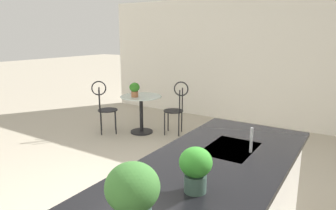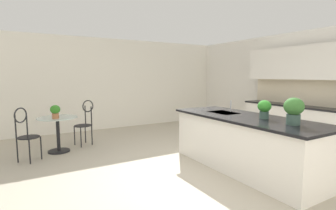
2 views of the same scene
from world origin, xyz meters
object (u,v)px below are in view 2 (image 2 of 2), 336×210
at_px(potted_plant_counter_near, 264,108).
at_px(potted_plant_counter_far, 294,109).
at_px(bistro_table, 58,131).
at_px(potted_plant_on_table, 55,111).
at_px(chair_by_island, 85,120).
at_px(chair_near_window, 26,132).

bearing_deg(potted_plant_counter_near, potted_plant_counter_far, -6.45).
relative_size(potted_plant_counter_near, potted_plant_counter_far, 0.78).
distance_m(bistro_table, potted_plant_on_table, 0.47).
xyz_separation_m(bistro_table, chair_by_island, (-0.30, 0.62, 0.13)).
distance_m(chair_near_window, potted_plant_counter_near, 4.26).
height_order(chair_near_window, potted_plant_counter_far, potted_plant_counter_far).
bearing_deg(chair_by_island, chair_near_window, -60.33).
bearing_deg(chair_near_window, potted_plant_on_table, 115.63).
bearing_deg(chair_near_window, chair_by_island, 119.67).
relative_size(bistro_table, potted_plant_on_table, 2.90).
bearing_deg(potted_plant_counter_near, bistro_table, -137.47).
xyz_separation_m(bistro_table, potted_plant_on_table, (0.13, -0.05, 0.45)).
xyz_separation_m(chair_near_window, chair_by_island, (-0.69, 1.22, 0.00)).
distance_m(chair_by_island, potted_plant_counter_near, 3.94).
relative_size(potted_plant_on_table, potted_plant_counter_near, 0.92).
bearing_deg(bistro_table, potted_plant_on_table, -19.75).
bearing_deg(potted_plant_on_table, bistro_table, 160.25).
relative_size(chair_near_window, potted_plant_counter_near, 3.49).
bearing_deg(potted_plant_counter_near, chair_by_island, -147.20).
bearing_deg(potted_plant_counter_far, chair_by_island, -151.82).
bearing_deg(potted_plant_counter_far, bistro_table, -142.87).
distance_m(potted_plant_on_table, potted_plant_counter_near, 4.00).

